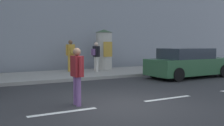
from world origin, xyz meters
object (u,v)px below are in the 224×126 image
pedestrian_with_backpack (77,72)px  parked_car_red (188,63)px  poster_column (104,49)px  pedestrian_with_bag (96,54)px  pedestrian_in_light_jacket (71,53)px

pedestrian_with_backpack → parked_car_red: 7.86m
poster_column → pedestrian_with_bag: bearing=-136.2°
pedestrian_with_bag → pedestrian_in_light_jacket: (-1.22, 0.75, 0.08)m
pedestrian_with_backpack → pedestrian_in_light_jacket: 7.83m
pedestrian_with_backpack → pedestrian_with_bag: size_ratio=0.97×
pedestrian_with_bag → parked_car_red: (3.46, -3.65, -0.42)m
pedestrian_with_backpack → pedestrian_in_light_jacket: pedestrian_in_light_jacket is taller
parked_car_red → pedestrian_in_light_jacket: bearing=136.7°
poster_column → pedestrian_with_backpack: 9.06m
pedestrian_with_bag → pedestrian_with_backpack: bearing=-119.8°
pedestrian_with_bag → pedestrian_in_light_jacket: 1.43m
poster_column → pedestrian_with_backpack: (-4.85, -7.64, -0.46)m
poster_column → parked_car_red: poster_column is taller
parked_car_red → pedestrian_with_bag: bearing=133.4°
pedestrian_with_bag → parked_car_red: bearing=-46.6°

